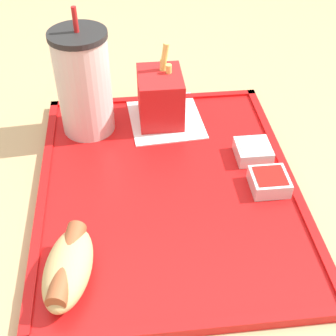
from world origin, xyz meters
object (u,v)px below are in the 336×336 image
object	(u,v)px
fries_carton	(161,97)
sauce_cup_ketchup	(269,181)
sauce_cup_mayo	(254,152)
soda_cup	(84,83)
hot_dog_far	(68,267)

from	to	relation	value
fries_carton	sauce_cup_ketchup	world-z (taller)	fries_carton
fries_carton	sauce_cup_mayo	size ratio (longest dim) A/B	2.52
sauce_cup_ketchup	soda_cup	bearing A→B (deg)	55.93
hot_dog_far	sauce_cup_ketchup	xyz separation A→B (m)	(0.12, -0.26, -0.01)
sauce_cup_mayo	sauce_cup_ketchup	bearing A→B (deg)	-174.63
hot_dog_far	sauce_cup_ketchup	distance (m)	0.29
hot_dog_far	fries_carton	world-z (taller)	fries_carton
soda_cup	sauce_cup_ketchup	distance (m)	0.30
soda_cup	sauce_cup_ketchup	world-z (taller)	soda_cup
soda_cup	hot_dog_far	distance (m)	0.29
sauce_cup_mayo	hot_dog_far	bearing A→B (deg)	126.06
sauce_cup_mayo	sauce_cup_ketchup	xyz separation A→B (m)	(-0.06, -0.01, 0.00)
fries_carton	hot_dog_far	bearing A→B (deg)	156.51
fries_carton	sauce_cup_ketchup	bearing A→B (deg)	-143.73
hot_dog_far	sauce_cup_mayo	world-z (taller)	hot_dog_far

